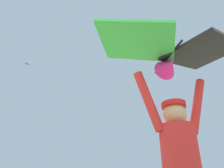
% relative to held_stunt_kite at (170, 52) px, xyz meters
% --- Properties ---
extents(held_stunt_kite, '(1.67, 1.11, 0.40)m').
position_rel_held_stunt_kite_xyz_m(held_stunt_kite, '(0.00, 0.00, 0.00)').
color(held_stunt_kite, black).
extents(distant_kite_purple_mid_left, '(0.83, 0.81, 0.33)m').
position_rel_held_stunt_kite_xyz_m(distant_kite_purple_mid_left, '(2.96, 33.93, 19.15)').
color(distant_kite_purple_mid_left, purple).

